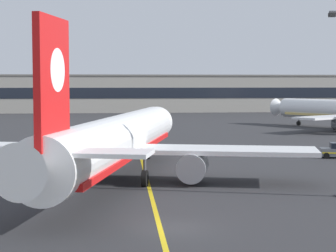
% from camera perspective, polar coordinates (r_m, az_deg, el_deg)
% --- Properties ---
extents(ground_plane, '(400.00, 400.00, 0.00)m').
position_cam_1_polar(ground_plane, '(33.31, 0.41, -9.84)').
color(ground_plane, '#2D2D30').
extents(taxiway_centreline, '(4.36, 179.96, 0.01)m').
position_cam_1_polar(taxiway_centreline, '(62.74, -2.58, -3.19)').
color(taxiway_centreline, yellow).
rests_on(taxiway_centreline, ground).
extents(airliner_foreground, '(32.22, 40.98, 11.65)m').
position_cam_1_polar(airliner_foreground, '(48.08, -4.93, -1.43)').
color(airliner_foreground, white).
rests_on(airliner_foreground, ground).
extents(safety_cone_by_nose_gear, '(0.44, 0.44, 0.55)m').
position_cam_1_polar(safety_cone_by_nose_gear, '(64.56, -4.17, -2.76)').
color(safety_cone_by_nose_gear, orange).
rests_on(safety_cone_by_nose_gear, ground).
extents(terminal_building, '(164.42, 12.40, 10.18)m').
position_cam_1_polar(terminal_building, '(163.38, -1.03, 3.17)').
color(terminal_building, '#9E998E').
rests_on(terminal_building, ground).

